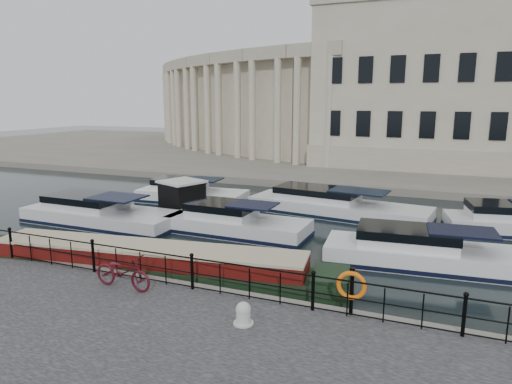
% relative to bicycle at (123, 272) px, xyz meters
% --- Properties ---
extents(ground_plane, '(160.00, 160.00, 0.00)m').
position_rel_bicycle_xyz_m(ground_plane, '(2.11, 3.03, -1.12)').
color(ground_plane, black).
rests_on(ground_plane, ground).
extents(far_bank, '(120.00, 42.00, 0.55)m').
position_rel_bicycle_xyz_m(far_bank, '(2.11, 42.03, -0.84)').
color(far_bank, '#6B665B').
rests_on(far_bank, ground_plane).
extents(railing, '(24.14, 0.14, 1.22)m').
position_rel_bicycle_xyz_m(railing, '(2.11, 0.78, 0.09)').
color(railing, black).
rests_on(railing, near_quay).
extents(civic_building, '(53.55, 31.84, 16.85)m').
position_rel_bicycle_xyz_m(civic_building, '(1.11, 37.74, 5.92)').
color(civic_building, '#ADA38C').
rests_on(civic_building, far_bank).
extents(bicycle, '(2.18, 0.85, 1.13)m').
position_rel_bicycle_xyz_m(bicycle, '(0.00, 0.00, 0.00)').
color(bicycle, '#480C16').
rests_on(bicycle, near_quay).
extents(mooring_bollard, '(0.56, 0.56, 0.63)m').
position_rel_bicycle_xyz_m(mooring_bollard, '(4.58, -0.74, -0.27)').
color(mooring_bollard, '#BABAB6').
rests_on(mooring_bollard, near_quay).
extents(life_ring_post, '(0.86, 0.22, 1.40)m').
position_rel_bicycle_xyz_m(life_ring_post, '(7.19, 0.87, 0.31)').
color(life_ring_post, black).
rests_on(life_ring_post, near_quay).
extents(narrowboat, '(15.38, 4.09, 1.56)m').
position_rel_bicycle_xyz_m(narrowboat, '(-0.78, 2.35, -0.75)').
color(narrowboat, black).
rests_on(narrowboat, ground_plane).
extents(harbour_hut, '(3.59, 3.32, 2.18)m').
position_rel_bicycle_xyz_m(harbour_hut, '(-4.13, 10.53, -0.16)').
color(harbour_hut, '#6B665B').
rests_on(harbour_hut, ground_plane).
extents(cabin_cruisers, '(28.29, 10.55, 1.99)m').
position_rel_bicycle_xyz_m(cabin_cruisers, '(1.61, 10.95, -0.75)').
color(cabin_cruisers, silver).
rests_on(cabin_cruisers, ground_plane).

